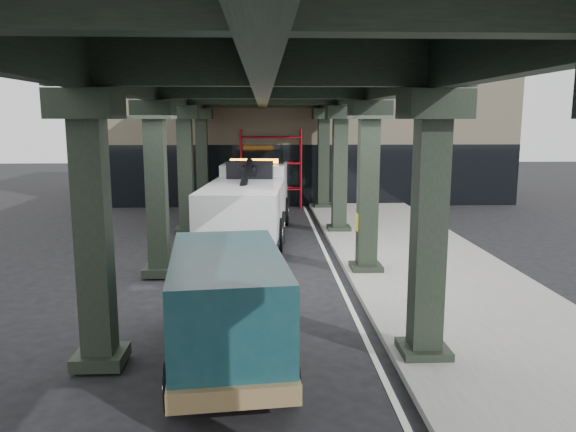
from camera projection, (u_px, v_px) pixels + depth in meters
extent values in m
plane|color=black|center=(279.00, 296.00, 14.42)|extent=(90.00, 90.00, 0.00)
cube|color=gray|center=(429.00, 271.00, 16.57)|extent=(5.00, 40.00, 0.15)
cube|color=silver|center=(335.00, 274.00, 16.46)|extent=(0.12, 38.00, 0.01)
cube|color=black|center=(429.00, 231.00, 10.17)|extent=(0.55, 0.55, 5.00)
cube|color=black|center=(434.00, 104.00, 9.79)|extent=(1.10, 1.10, 0.50)
cube|color=black|center=(423.00, 351.00, 10.57)|extent=(0.90, 0.90, 0.24)
cube|color=black|center=(368.00, 190.00, 16.08)|extent=(0.55, 0.55, 5.00)
cube|color=black|center=(370.00, 110.00, 15.69)|extent=(1.10, 1.10, 0.50)
cube|color=black|center=(366.00, 268.00, 16.47)|extent=(0.90, 0.90, 0.24)
cube|color=black|center=(340.00, 171.00, 21.98)|extent=(0.55, 0.55, 5.00)
cube|color=black|center=(341.00, 112.00, 21.60)|extent=(1.10, 1.10, 0.50)
cube|color=black|center=(339.00, 229.00, 22.38)|extent=(0.90, 0.90, 0.24)
cube|color=black|center=(323.00, 160.00, 27.89)|extent=(0.55, 0.55, 5.00)
cube|color=black|center=(324.00, 114.00, 27.50)|extent=(1.10, 1.10, 0.50)
cube|color=black|center=(323.00, 206.00, 28.29)|extent=(0.90, 0.90, 0.24)
cube|color=black|center=(94.00, 234.00, 9.91)|extent=(0.55, 0.55, 5.00)
cube|color=black|center=(86.00, 104.00, 9.53)|extent=(1.10, 1.10, 0.50)
cube|color=black|center=(101.00, 357.00, 10.31)|extent=(0.90, 0.90, 0.24)
cube|color=black|center=(157.00, 191.00, 15.82)|extent=(0.55, 0.55, 5.00)
cube|color=black|center=(154.00, 110.00, 15.43)|extent=(1.10, 1.10, 0.50)
cube|color=black|center=(160.00, 270.00, 16.21)|extent=(0.90, 0.90, 0.24)
cube|color=black|center=(186.00, 171.00, 21.72)|extent=(0.55, 0.55, 5.00)
cube|color=black|center=(184.00, 112.00, 21.34)|extent=(1.10, 1.10, 0.50)
cube|color=black|center=(188.00, 230.00, 22.12)|extent=(0.90, 0.90, 0.24)
cube|color=black|center=(202.00, 160.00, 27.63)|extent=(0.55, 0.55, 5.00)
cube|color=black|center=(201.00, 114.00, 27.24)|extent=(1.10, 1.10, 0.50)
cube|color=black|center=(203.00, 207.00, 28.03)|extent=(0.90, 0.90, 0.24)
cube|color=black|center=(370.00, 81.00, 15.56)|extent=(0.35, 32.00, 1.10)
cube|color=black|center=(152.00, 80.00, 15.30)|extent=(0.35, 32.00, 1.10)
cube|color=black|center=(262.00, 80.00, 15.43)|extent=(0.35, 32.00, 1.10)
cube|color=black|center=(262.00, 54.00, 15.31)|extent=(7.40, 32.00, 0.30)
cube|color=#C6B793|center=(303.00, 127.00, 33.51)|extent=(22.00, 10.00, 8.00)
cylinder|color=#AA0D19|center=(242.00, 169.00, 28.68)|extent=(0.08, 0.08, 4.00)
cylinder|color=#AA0D19|center=(241.00, 170.00, 27.90)|extent=(0.08, 0.08, 4.00)
cylinder|color=#AA0D19|center=(300.00, 168.00, 28.81)|extent=(0.08, 0.08, 4.00)
cylinder|color=#AA0D19|center=(301.00, 170.00, 28.03)|extent=(0.08, 0.08, 4.00)
cylinder|color=#AA0D19|center=(271.00, 188.00, 28.92)|extent=(3.00, 0.08, 0.08)
cylinder|color=#AA0D19|center=(271.00, 163.00, 28.70)|extent=(3.00, 0.08, 0.08)
cylinder|color=#AA0D19|center=(271.00, 137.00, 28.47)|extent=(3.00, 0.08, 0.08)
cube|color=black|center=(248.00, 220.00, 20.92)|extent=(1.79, 8.27, 0.27)
cube|color=silver|center=(255.00, 187.00, 23.51)|extent=(2.79, 2.83, 1.97)
cube|color=silver|center=(258.00, 196.00, 24.73)|extent=(2.63, 0.98, 0.98)
cube|color=black|center=(256.00, 173.00, 23.69)|extent=(2.52, 1.62, 0.93)
cube|color=silver|center=(244.00, 207.00, 19.56)|extent=(3.08, 5.67, 1.53)
cube|color=orange|center=(254.00, 161.00, 23.11)|extent=(1.99, 0.47, 0.18)
cube|color=black|center=(250.00, 170.00, 21.53)|extent=(1.80, 0.80, 0.66)
cylinder|color=black|center=(244.00, 183.00, 19.64)|extent=(0.59, 3.84, 1.47)
cube|color=black|center=(233.00, 257.00, 17.00)|extent=(0.46, 1.55, 0.20)
cube|color=black|center=(230.00, 265.00, 16.26)|extent=(1.77, 0.42, 0.20)
cylinder|color=black|center=(228.00, 211.00, 24.07)|extent=(0.48, 1.23, 1.20)
cylinder|color=silver|center=(228.00, 211.00, 24.07)|extent=(0.48, 0.70, 0.66)
cylinder|color=black|center=(284.00, 211.00, 23.97)|extent=(0.48, 1.23, 1.20)
cylinder|color=silver|center=(284.00, 211.00, 23.97)|extent=(0.48, 0.70, 0.66)
cylinder|color=black|center=(214.00, 227.00, 20.51)|extent=(0.48, 1.23, 1.20)
cylinder|color=silver|center=(214.00, 227.00, 20.51)|extent=(0.48, 0.70, 0.66)
cylinder|color=black|center=(279.00, 227.00, 20.42)|extent=(0.48, 1.23, 1.20)
cylinder|color=silver|center=(279.00, 227.00, 20.42)|extent=(0.48, 0.70, 0.66)
cylinder|color=black|center=(207.00, 235.00, 19.11)|extent=(0.48, 1.23, 1.20)
cylinder|color=silver|center=(207.00, 235.00, 19.11)|extent=(0.48, 0.70, 0.66)
cylinder|color=black|center=(277.00, 235.00, 19.02)|extent=(0.48, 1.23, 1.20)
cylinder|color=silver|center=(277.00, 235.00, 19.02)|extent=(0.48, 0.70, 0.66)
cube|color=#133C44|center=(223.00, 282.00, 12.61)|extent=(1.98, 1.20, 0.83)
cube|color=#133C44|center=(227.00, 303.00, 10.08)|extent=(2.35, 4.32, 1.80)
cube|color=olive|center=(227.00, 334.00, 10.56)|extent=(2.50, 5.33, 0.32)
cube|color=black|center=(223.00, 254.00, 12.13)|extent=(1.83, 0.58, 0.77)
cube|color=black|center=(226.00, 274.00, 10.27)|extent=(2.30, 3.50, 0.51)
cube|color=silver|center=(223.00, 292.00, 13.15)|extent=(1.84, 0.30, 0.28)
cylinder|color=black|center=(182.00, 306.00, 12.52)|extent=(0.34, 0.80, 0.77)
cylinder|color=silver|center=(182.00, 306.00, 12.52)|extent=(0.34, 0.45, 0.43)
cylinder|color=black|center=(264.00, 302.00, 12.78)|extent=(0.34, 0.80, 0.77)
cylinder|color=silver|center=(264.00, 302.00, 12.78)|extent=(0.34, 0.45, 0.43)
cylinder|color=black|center=(173.00, 386.00, 8.75)|extent=(0.34, 0.80, 0.77)
cylinder|color=silver|center=(173.00, 386.00, 8.75)|extent=(0.34, 0.45, 0.43)
cylinder|color=black|center=(289.00, 378.00, 9.01)|extent=(0.34, 0.80, 0.77)
cylinder|color=silver|center=(289.00, 378.00, 9.01)|extent=(0.34, 0.45, 0.43)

